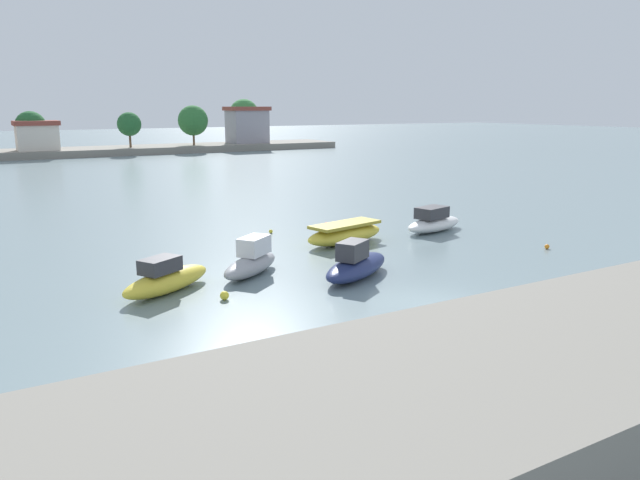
{
  "coord_description": "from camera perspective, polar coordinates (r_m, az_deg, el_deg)",
  "views": [
    {
      "loc": [
        -16.08,
        -18.18,
        7.87
      ],
      "look_at": [
        -0.22,
        8.71,
        1.0
      ],
      "focal_mm": 34.44,
      "sensor_mm": 36.0,
      "label": 1
    }
  ],
  "objects": [
    {
      "name": "moored_boat_2",
      "position": [
        28.6,
        3.38,
        -2.32
      ],
      "size": [
        5.32,
        4.09,
        1.82
      ],
      "rotation": [
        0.0,
        0.0,
        0.53
      ],
      "color": "navy",
      "rests_on": "ground"
    },
    {
      "name": "ground_plane",
      "position": [
        25.51,
        10.46,
        -5.77
      ],
      "size": [
        400.0,
        400.0,
        0.0
      ],
      "primitive_type": "plane",
      "color": "slate"
    },
    {
      "name": "moored_boat_3",
      "position": [
        35.62,
        2.34,
        0.59
      ],
      "size": [
        5.84,
        3.09,
        1.22
      ],
      "rotation": [
        0.0,
        0.0,
        0.21
      ],
      "color": "yellow",
      "rests_on": "ground"
    },
    {
      "name": "distant_shoreline",
      "position": [
        106.81,
        -20.43,
        8.8
      ],
      "size": [
        92.32,
        10.72,
        9.03
      ],
      "color": "gray",
      "rests_on": "ground"
    },
    {
      "name": "moored_boat_4",
      "position": [
        39.75,
        10.51,
        1.66
      ],
      "size": [
        5.28,
        2.94,
        1.6
      ],
      "rotation": [
        0.0,
        0.0,
        0.25
      ],
      "color": "white",
      "rests_on": "ground"
    },
    {
      "name": "mooring_buoy_0",
      "position": [
        40.9,
        0.58,
        1.49
      ],
      "size": [
        0.25,
        0.25,
        0.25
      ],
      "primitive_type": "sphere",
      "color": "red",
      "rests_on": "ground"
    },
    {
      "name": "mooring_buoy_3",
      "position": [
        36.61,
        20.34,
        -0.58
      ],
      "size": [
        0.27,
        0.27,
        0.27
      ],
      "primitive_type": "sphere",
      "color": "orange",
      "rests_on": "ground"
    },
    {
      "name": "moored_boat_0",
      "position": [
        27.13,
        -14.11,
        -3.52
      ],
      "size": [
        4.92,
        3.62,
        1.59
      ],
      "rotation": [
        0.0,
        0.0,
        0.52
      ],
      "color": "yellow",
      "rests_on": "ground"
    },
    {
      "name": "mooring_buoy_4",
      "position": [
        38.65,
        -4.59,
        0.8
      ],
      "size": [
        0.25,
        0.25,
        0.25
      ],
      "primitive_type": "sphere",
      "color": "yellow",
      "rests_on": "ground"
    },
    {
      "name": "mooring_buoy_2",
      "position": [
        25.72,
        -8.87,
        -5.12
      ],
      "size": [
        0.38,
        0.38,
        0.38
      ],
      "primitive_type": "sphere",
      "color": "yellow",
      "rests_on": "ground"
    },
    {
      "name": "moored_boat_1",
      "position": [
        29.23,
        -6.39,
        -1.96
      ],
      "size": [
        4.26,
        3.64,
        1.78
      ],
      "rotation": [
        0.0,
        0.0,
        0.64
      ],
      "color": "#9E9EA3",
      "rests_on": "ground"
    }
  ]
}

